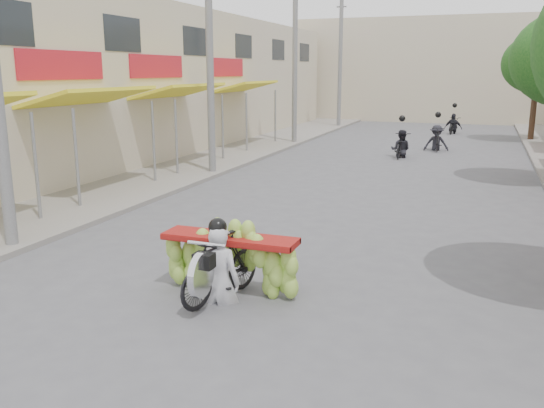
{
  "coord_description": "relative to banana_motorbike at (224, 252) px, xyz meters",
  "views": [
    {
      "loc": [
        3.16,
        -5.44,
        3.44
      ],
      "look_at": [
        -0.32,
        4.03,
        1.1
      ],
      "focal_mm": 38.0,
      "sensor_mm": 36.0,
      "label": 1
    }
  ],
  "objects": [
    {
      "name": "far_building",
      "position": [
        0.44,
        35.79,
        2.77
      ],
      "size": [
        20.0,
        6.0,
        7.0
      ],
      "primitive_type": "cube",
      "color": "beige",
      "rests_on": "ground"
    },
    {
      "name": "street_tree_far",
      "position": [
        5.84,
        23.79,
        3.05
      ],
      "size": [
        3.4,
        3.4,
        5.25
      ],
      "color": "#3A2719",
      "rests_on": "ground"
    },
    {
      "name": "shophouse_row_left",
      "position": [
        -11.55,
        11.77,
        2.27
      ],
      "size": [
        9.77,
        40.0,
        6.0
      ],
      "color": "beige",
      "rests_on": "ground"
    },
    {
      "name": "sidewalk_left",
      "position": [
        -6.56,
        12.79,
        -0.67
      ],
      "size": [
        4.0,
        60.0,
        0.12
      ],
      "primitive_type": "cube",
      "color": "gray",
      "rests_on": "ground"
    },
    {
      "name": "bg_motorbike_c",
      "position": [
        1.99,
        26.27,
        0.07
      ],
      "size": [
        1.04,
        1.64,
        1.95
      ],
      "color": "black",
      "rests_on": "ground"
    },
    {
      "name": "utility_pole_back",
      "position": [
        -4.96,
        27.79,
        3.29
      ],
      "size": [
        0.6,
        0.24,
        8.0
      ],
      "color": "slate",
      "rests_on": "ground"
    },
    {
      "name": "utility_pole_far",
      "position": [
        -4.96,
        18.79,
        3.29
      ],
      "size": [
        0.6,
        0.24,
        8.0
      ],
      "color": "slate",
      "rests_on": "ground"
    },
    {
      "name": "bg_motorbike_b",
      "position": [
        1.69,
        18.64,
        0.1
      ],
      "size": [
        1.13,
        1.91,
        1.95
      ],
      "color": "black",
      "rests_on": "ground"
    },
    {
      "name": "utility_pole_mid",
      "position": [
        -4.96,
        9.79,
        3.29
      ],
      "size": [
        0.6,
        0.24,
        8.0
      ],
      "color": "slate",
      "rests_on": "ground"
    },
    {
      "name": "banana_motorbike",
      "position": [
        0.0,
        0.0,
        0.0
      ],
      "size": [
        2.2,
        1.91,
        2.22
      ],
      "color": "black",
      "rests_on": "ground"
    },
    {
      "name": "ground",
      "position": [
        0.44,
        -2.21,
        -0.73
      ],
      "size": [
        120.0,
        120.0,
        0.0
      ],
      "primitive_type": "plane",
      "color": "#56565B",
      "rests_on": "ground"
    },
    {
      "name": "bg_motorbike_a",
      "position": [
        0.49,
        16.03,
        0.0
      ],
      "size": [
        0.8,
        1.7,
        1.95
      ],
      "color": "black",
      "rests_on": "ground"
    }
  ]
}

